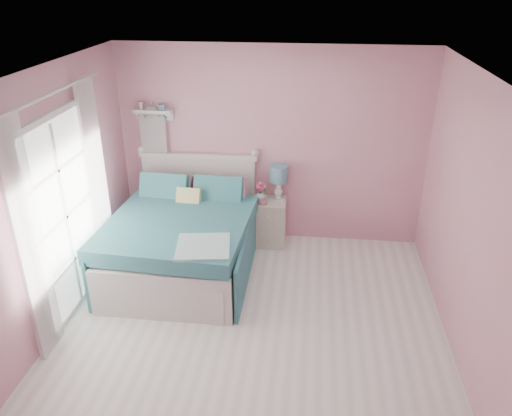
% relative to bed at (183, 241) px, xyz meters
% --- Properties ---
extents(floor, '(4.50, 4.50, 0.00)m').
position_rel_bed_xyz_m(floor, '(0.97, -1.22, -0.40)').
color(floor, silver).
rests_on(floor, ground).
extents(room_shell, '(4.50, 4.50, 4.50)m').
position_rel_bed_xyz_m(room_shell, '(0.97, -1.22, 1.18)').
color(room_shell, '#D48690').
rests_on(room_shell, floor).
extents(bed, '(1.71, 2.09, 1.18)m').
position_rel_bed_xyz_m(bed, '(0.00, 0.00, 0.00)').
color(bed, silver).
rests_on(bed, floor).
extents(nightstand, '(0.44, 0.43, 0.63)m').
position_rel_bed_xyz_m(nightstand, '(0.98, 0.79, -0.09)').
color(nightstand, beige).
rests_on(nightstand, floor).
extents(table_lamp, '(0.24, 0.24, 0.48)m').
position_rel_bed_xyz_m(table_lamp, '(1.09, 0.85, 0.56)').
color(table_lamp, white).
rests_on(table_lamp, nightstand).
extents(vase, '(0.18, 0.18, 0.17)m').
position_rel_bed_xyz_m(vase, '(0.87, 0.78, 0.31)').
color(vase, silver).
rests_on(vase, nightstand).
extents(teacup, '(0.12, 0.12, 0.09)m').
position_rel_bed_xyz_m(teacup, '(0.90, 0.68, 0.27)').
color(teacup, '#C0818B').
rests_on(teacup, nightstand).
extents(roses, '(0.14, 0.11, 0.12)m').
position_rel_bed_xyz_m(roses, '(0.86, 0.77, 0.43)').
color(roses, '#E44E83').
rests_on(roses, vase).
extents(wall_shelf, '(0.50, 0.15, 0.25)m').
position_rel_bed_xyz_m(wall_shelf, '(-0.55, 0.97, 1.33)').
color(wall_shelf, silver).
rests_on(wall_shelf, room_shell).
extents(hanging_dress, '(0.34, 0.03, 0.72)m').
position_rel_bed_xyz_m(hanging_dress, '(-0.58, 0.96, 1.00)').
color(hanging_dress, white).
rests_on(hanging_dress, room_shell).
extents(french_door, '(0.04, 1.32, 2.16)m').
position_rel_bed_xyz_m(french_door, '(-1.00, -0.82, 0.67)').
color(french_door, silver).
rests_on(french_door, floor).
extents(curtain_near, '(0.04, 0.40, 2.32)m').
position_rel_bed_xyz_m(curtain_near, '(-0.95, -1.57, 0.78)').
color(curtain_near, white).
rests_on(curtain_near, floor).
extents(curtain_far, '(0.04, 0.40, 2.32)m').
position_rel_bed_xyz_m(curtain_far, '(-0.95, -0.08, 0.78)').
color(curtain_far, white).
rests_on(curtain_far, floor).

